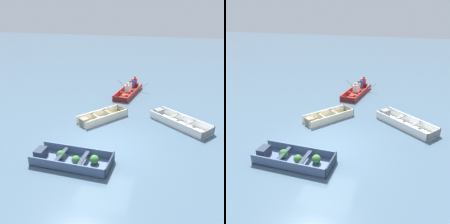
# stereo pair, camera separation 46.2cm
# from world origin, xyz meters

# --- Properties ---
(ground_plane) EXTENTS (80.00, 80.00, 0.00)m
(ground_plane) POSITION_xyz_m (0.00, 0.00, 0.00)
(ground_plane) COLOR slate
(dinghy_slate_blue_foreground) EXTENTS (3.12, 1.29, 0.40)m
(dinghy_slate_blue_foreground) POSITION_xyz_m (-0.92, -1.54, 0.16)
(dinghy_slate_blue_foreground) COLOR #475B7F
(dinghy_slate_blue_foreground) RESTS_ON ground
(skiff_cream_near_moored) EXTENTS (2.38, 2.74, 0.38)m
(skiff_cream_near_moored) POSITION_xyz_m (-0.91, 2.51, 0.14)
(skiff_cream_near_moored) COLOR beige
(skiff_cream_near_moored) RESTS_ON ground
(skiff_white_mid_moored) EXTENTS (3.20, 2.79, 0.40)m
(skiff_white_mid_moored) POSITION_xyz_m (3.06, 2.99, 0.14)
(skiff_white_mid_moored) COLOR white
(skiff_white_mid_moored) RESTS_ON ground
(rowboat_red_with_crew) EXTENTS (2.24, 3.48, 0.91)m
(rowboat_red_with_crew) POSITION_xyz_m (-0.25, 7.20, 0.23)
(rowboat_red_with_crew) COLOR #AD2D28
(rowboat_red_with_crew) RESTS_ON ground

